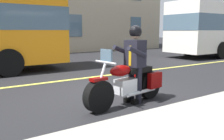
# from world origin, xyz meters

# --- Properties ---
(ground_plane) EXTENTS (80.00, 80.00, 0.00)m
(ground_plane) POSITION_xyz_m (0.00, 0.00, 0.00)
(ground_plane) COLOR black
(lane_center_stripe) EXTENTS (60.00, 0.16, 0.01)m
(lane_center_stripe) POSITION_xyz_m (0.00, -2.00, 0.01)
(lane_center_stripe) COLOR #E5DB4C
(lane_center_stripe) RESTS_ON ground_plane
(motorcycle_main) EXTENTS (2.22, 0.80, 1.26)m
(motorcycle_main) POSITION_xyz_m (0.20, 1.13, 0.45)
(motorcycle_main) COLOR black
(motorcycle_main) RESTS_ON ground_plane
(rider_main) EXTENTS (0.68, 0.62, 1.74)m
(rider_main) POSITION_xyz_m (0.01, 1.10, 1.04)
(rider_main) COLOR black
(rider_main) RESTS_ON ground_plane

